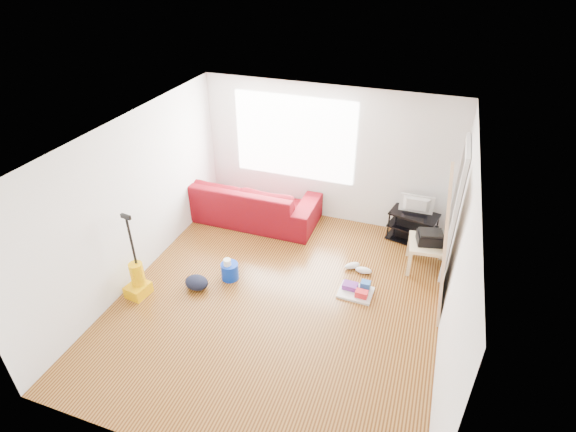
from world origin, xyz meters
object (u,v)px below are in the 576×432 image
(bucket, at_px, (230,278))
(cleaning_tray, at_px, (357,290))
(backpack, at_px, (197,288))
(vacuum, at_px, (137,280))
(side_table, at_px, (428,247))
(sofa, at_px, (249,218))
(tv_stand, at_px, (412,227))

(bucket, relative_size, cleaning_tray, 0.53)
(backpack, height_order, vacuum, vacuum)
(bucket, bearing_deg, vacuum, -145.44)
(bucket, bearing_deg, side_table, 24.31)
(side_table, xyz_separation_m, cleaning_tray, (-0.90, -0.98, -0.35))
(sofa, distance_m, tv_stand, 3.00)
(sofa, height_order, bucket, sofa)
(side_table, distance_m, backpack, 3.63)
(sofa, relative_size, vacuum, 1.93)
(side_table, bearing_deg, bucket, -155.69)
(tv_stand, height_order, side_table, tv_stand)
(backpack, bearing_deg, side_table, 32.29)
(cleaning_tray, bearing_deg, sofa, 149.32)
(sofa, xyz_separation_m, cleaning_tray, (2.37, -1.41, 0.05))
(side_table, relative_size, backpack, 1.78)
(sofa, relative_size, cleaning_tray, 5.11)
(bucket, xyz_separation_m, vacuum, (-1.12, -0.77, 0.25))
(bucket, bearing_deg, cleaning_tray, 8.96)
(sofa, xyz_separation_m, backpack, (0.06, -2.09, 0.00))
(side_table, bearing_deg, sofa, 172.46)
(tv_stand, distance_m, cleaning_tray, 1.80)
(sofa, height_order, side_table, side_table)
(sofa, bearing_deg, side_table, 172.46)
(tv_stand, height_order, bucket, tv_stand)
(sofa, relative_size, bucket, 9.66)
(vacuum, bearing_deg, sofa, 82.75)
(sofa, xyz_separation_m, tv_stand, (2.97, 0.27, 0.28))
(side_table, height_order, bucket, side_table)
(bucket, distance_m, backpack, 0.53)
(tv_stand, height_order, cleaning_tray, tv_stand)
(side_table, relative_size, bucket, 2.41)
(tv_stand, bearing_deg, backpack, -128.11)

